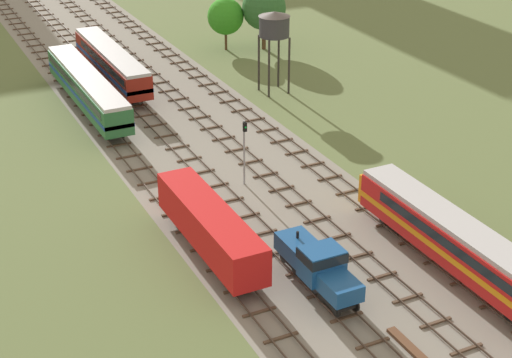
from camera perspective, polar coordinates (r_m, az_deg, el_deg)
ground_plane at (r=82.35m, az=-5.72°, el=4.18°), size 480.00×480.00×0.00m
ballast_bed at (r=82.35m, az=-5.72°, el=4.18°), size 18.35×176.00×0.01m
track_far_left at (r=81.19m, az=-10.71°, el=3.61°), size 2.40×126.00×0.29m
track_left at (r=82.45m, az=-7.52°, el=4.21°), size 2.40×126.00×0.29m
track_centre_left at (r=83.96m, az=-4.44°, el=4.77°), size 2.40×126.00×0.29m
track_centre at (r=85.71m, az=-1.47°, el=5.31°), size 2.40×126.00×0.29m
diesel_railcar_centre_nearest at (r=56.83m, az=14.25°, el=-4.39°), size 2.96×20.50×3.80m
shunter_loco_left_near at (r=54.01m, az=4.46°, el=-6.04°), size 2.74×8.46×3.10m
freight_boxcar_far_left_mid at (r=57.44m, az=-3.29°, el=-3.36°), size 2.87×14.00×3.60m
passenger_coach_far_left_midfar at (r=85.49m, az=-11.95°, el=6.45°), size 2.96×22.00×3.80m
diesel_railcar_left_far at (r=93.16m, az=-10.27°, el=8.23°), size 2.96×20.50×3.80m
water_tower at (r=87.65m, az=1.31°, el=10.87°), size 3.46×3.46×9.08m
signal_post_nearest at (r=67.06m, az=-0.83°, el=2.44°), size 0.28×0.47×5.90m
lineside_tree_0 at (r=103.76m, az=0.57°, el=12.09°), size 5.61×5.61×8.19m
lineside_tree_1 at (r=103.83m, az=-2.19°, el=11.51°), size 4.65×4.65×6.69m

